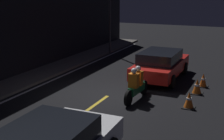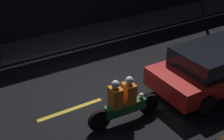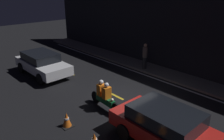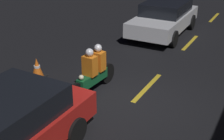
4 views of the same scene
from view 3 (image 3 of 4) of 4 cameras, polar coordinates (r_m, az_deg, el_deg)
The scene contains 13 objects.
ground_plane at distance 11.23m, azimuth 3.00°, elevation -7.76°, with size 56.00×56.00×0.00m, color black.
raised_curb at distance 14.49m, azimuth 15.62°, elevation -1.47°, with size 28.00×1.69×0.12m.
building_front at distance 14.61m, azimuth 18.74°, elevation 9.10°, with size 28.00×0.30×5.34m.
lane_dash_a at distance 19.05m, azimuth -19.04°, elevation 3.30°, with size 2.00×0.14×0.01m.
lane_dash_b at distance 15.21m, azimuth -11.95°, elevation -0.29°, with size 2.00×0.14×0.01m.
lane_dash_c at distance 11.86m, azimuth -0.47°, elevation -6.06°, with size 2.00×0.14×0.01m.
lane_dash_d at distance 9.51m, azimuth 18.77°, elevation -14.79°, with size 2.00×0.14×0.01m.
lane_solid_kerb at distance 13.65m, azimuth 13.13°, elevation -2.89°, with size 25.20×0.14×0.01m.
sedan_white at distance 14.85m, azimuth -17.80°, elevation 1.78°, with size 4.40×2.03×1.43m.
taxi_red at distance 8.18m, azimuth 14.45°, elevation -14.30°, with size 4.38×2.02×1.40m.
motorcycle at distance 10.18m, azimuth -1.98°, elevation -6.80°, with size 2.15×0.40×1.38m.
traffic_cone_near at distance 9.30m, azimuth -11.75°, elevation -12.60°, with size 0.47×0.47×0.63m.
pedestrian at distance 14.94m, azimuth 8.59°, elevation 3.66°, with size 0.34×0.34×1.76m.
Camera 3 is at (6.84, -7.11, 5.36)m, focal length 35.00 mm.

